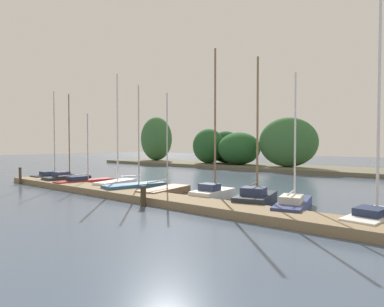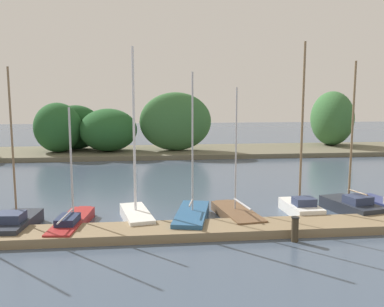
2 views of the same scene
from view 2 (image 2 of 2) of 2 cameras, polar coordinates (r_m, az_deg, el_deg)
name	(u,v)px [view 2 (image 2 of 2)]	position (r m, az deg, el deg)	size (l,w,h in m)	color
dock_pier	(282,227)	(17.31, 12.44, -9.93)	(29.34, 1.80, 0.35)	#847051
far_shore	(144,129)	(39.10, -6.68, 3.33)	(60.92, 8.41, 7.01)	#66604C
sailboat_1	(16,222)	(18.36, -23.29, -8.74)	(1.59, 3.42, 6.58)	#232833
sailboat_2	(72,222)	(17.90, -16.28, -9.08)	(1.43, 4.29, 5.00)	maroon
sailboat_3	(136,212)	(18.25, -7.79, -8.11)	(1.61, 3.43, 7.50)	white
sailboat_4	(192,215)	(18.01, 0.02, -8.59)	(2.05, 4.17, 6.44)	#285684
sailboat_5	(236,213)	(18.72, 6.10, -8.19)	(1.80, 4.03, 5.82)	brown
sailboat_6	(300,205)	(19.82, 14.80, -6.87)	(1.31, 2.83, 7.84)	white
sailboat_7	(350,204)	(20.84, 21.13, -6.57)	(2.04, 3.47, 7.02)	#232833
mooring_piling_1	(295,229)	(16.15, 14.09, -10.15)	(0.30, 0.30, 0.96)	#3D3323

